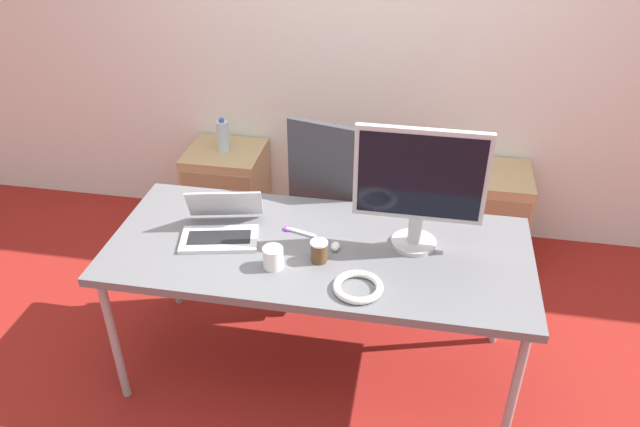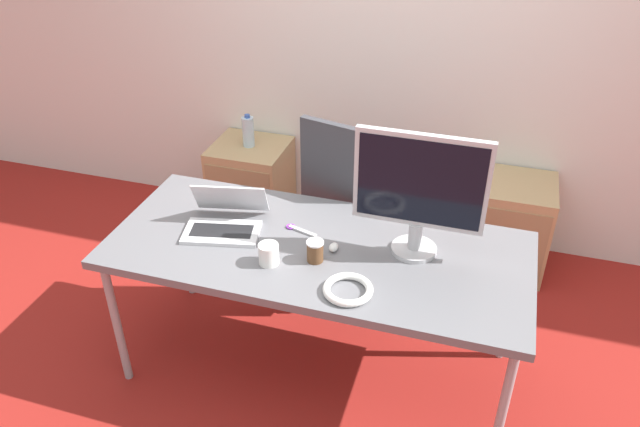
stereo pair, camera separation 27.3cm
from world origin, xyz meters
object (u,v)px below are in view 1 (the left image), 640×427
Objects in this scene: office_chair at (342,223)px; monitor at (419,185)px; mouse at (335,246)px; water_bottle at (223,136)px; cable_coil at (358,287)px; cabinet_left at (228,189)px; cabinet_right at (485,214)px; coffee_cup_white at (273,258)px; coffee_cup_brown at (319,251)px; laptop_center at (221,227)px.

office_chair is 1.97× the size of monitor.
monitor is 0.46m from mouse.
water_bottle is 1.77m from cable_coil.
cable_coil reaches higher than cabinet_left.
cabinet_right is 1.71m from water_bottle.
monitor is 5.98× the size of coffee_cup_white.
monitor is 0.69m from coffee_cup_white.
office_chair is 0.97m from cabinet_left.
coffee_cup_brown reaches higher than cabinet_right.
monitor reaches higher than coffee_cup_white.
cable_coil is at bearing -62.63° from mouse.
cable_coil is (0.19, -0.17, -0.03)m from coffee_cup_brown.
cable_coil is at bearing -41.10° from coffee_cup_brown.
mouse is 0.30m from coffee_cup_white.
office_chair is 1.93× the size of cabinet_left.
laptop_center reaches higher than water_bottle.
water_bottle reaches higher than cabinet_left.
monitor is at bearing 16.26° from mouse.
coffee_cup_white is 0.39m from cable_coil.
laptop_center is (-0.46, -0.67, 0.36)m from office_chair.
cable_coil is (0.14, -0.26, -0.00)m from mouse.
laptop_center is 6.26× the size of mouse.
laptop_center reaches higher than cabinet_left.
monitor is 2.76× the size of cable_coil.
laptop_center is at bearing -138.41° from cabinet_right.
monitor is (1.24, -1.07, 0.77)m from cabinet_left.
cabinet_right is at bearing 57.02° from coffee_cup_brown.
monitor is (1.24, -1.07, 0.38)m from water_bottle.
coffee_cup_white is (-0.24, -0.17, 0.03)m from mouse.
laptop_center is 0.49m from coffee_cup_brown.
cabinet_left is 2.68× the size of water_bottle.
laptop_center is at bearing -174.79° from monitor.
cable_coil is at bearing -13.56° from coffee_cup_white.
coffee_cup_white is (-0.58, -0.27, -0.26)m from monitor.
monitor is at bearing -40.83° from water_bottle.
office_chair is 5.19× the size of water_bottle.
coffee_cup_white is 0.46× the size of cable_coil.
office_chair reaches higher than mouse.
mouse is at bearing -84.24° from office_chair.
laptop_center is 1.86× the size of cable_coil.
laptop_center is (-1.30, -1.15, 0.50)m from cabinet_right.
laptop_center reaches higher than cabinet_right.
office_chair is at bearing -150.13° from cabinet_right.
coffee_cup_white reaches higher than water_bottle.
water_bottle is at bearing 116.25° from coffee_cup_white.
water_bottle is at bearing 125.88° from cable_coil.
water_bottle is at bearing 127.56° from mouse.
mouse is at bearing -123.18° from cabinet_right.
cabinet_left is at bearing -90.00° from water_bottle.
water_bottle is at bearing 149.93° from office_chair.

